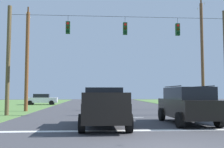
% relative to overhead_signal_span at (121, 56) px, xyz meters
% --- Properties ---
extents(stop_bar_stripe, '(14.03, 0.45, 0.01)m').
position_rel_overhead_signal_span_xyz_m(stop_bar_stripe, '(0.09, -7.98, -4.49)').
color(stop_bar_stripe, white).
rests_on(stop_bar_stripe, ground).
extents(lane_dash_0, '(2.50, 0.15, 0.01)m').
position_rel_overhead_signal_span_xyz_m(lane_dash_0, '(0.09, -1.98, -4.49)').
color(lane_dash_0, white).
rests_on(lane_dash_0, ground).
extents(lane_dash_1, '(2.50, 0.15, 0.01)m').
position_rel_overhead_signal_span_xyz_m(lane_dash_1, '(0.09, 4.71, -4.49)').
color(lane_dash_1, white).
rests_on(lane_dash_1, ground).
extents(lane_dash_2, '(2.50, 0.15, 0.01)m').
position_rel_overhead_signal_span_xyz_m(lane_dash_2, '(0.09, 13.27, -4.49)').
color(lane_dash_2, white).
rests_on(lane_dash_2, ground).
extents(overhead_signal_span, '(17.15, 0.31, 8.27)m').
position_rel_overhead_signal_span_xyz_m(overhead_signal_span, '(0.00, 0.00, 0.00)').
color(overhead_signal_span, brown).
rests_on(overhead_signal_span, ground).
extents(pickup_truck, '(2.29, 5.41, 1.95)m').
position_rel_overhead_signal_span_xyz_m(pickup_truck, '(-1.54, -6.62, -3.53)').
color(pickup_truck, black).
rests_on(pickup_truck, ground).
extents(suv_black, '(2.23, 4.81, 2.05)m').
position_rel_overhead_signal_span_xyz_m(suv_black, '(3.05, -5.73, -3.44)').
color(suv_black, black).
rests_on(suv_black, ground).
extents(distant_car_crossing_white, '(4.42, 2.27, 1.52)m').
position_rel_overhead_signal_span_xyz_m(distant_car_crossing_white, '(-9.35, 16.92, -3.71)').
color(distant_car_crossing_white, silver).
rests_on(distant_car_crossing_white, ground).
extents(distant_car_oncoming, '(4.37, 2.17, 1.52)m').
position_rel_overhead_signal_span_xyz_m(distant_car_oncoming, '(8.15, 7.37, -3.71)').
color(distant_car_oncoming, navy).
rests_on(distant_car_oncoming, ground).
extents(utility_pole_mid_right, '(0.31, 1.78, 11.62)m').
position_rel_overhead_signal_span_xyz_m(utility_pole_mid_right, '(9.01, 5.83, 1.14)').
color(utility_pole_mid_right, brown).
rests_on(utility_pole_mid_right, ground).
extents(utility_pole_near_left, '(0.33, 1.53, 9.62)m').
position_rel_overhead_signal_span_xyz_m(utility_pole_near_left, '(-8.17, 4.17, 0.17)').
color(utility_pole_near_left, brown).
rests_on(utility_pole_near_left, ground).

